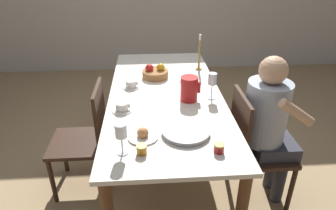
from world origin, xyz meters
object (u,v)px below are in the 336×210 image
at_px(chair_person_side, 253,146).
at_px(red_pitcher, 189,89).
at_px(chair_opposite, 86,137).
at_px(candlestick_tall, 199,56).
at_px(teacup_near_person, 122,107).
at_px(bread_plate, 143,135).
at_px(jam_jar_amber, 142,149).
at_px(wine_glass_juice, 121,132).
at_px(jam_jar_red, 219,147).
at_px(fruit_bowl, 155,73).
at_px(wine_glass_water, 212,80).
at_px(serving_tray, 186,131).
at_px(teacup_across, 131,85).
at_px(person_seated, 269,121).

height_order(chair_person_side, red_pitcher, red_pitcher).
relative_size(chair_opposite, candlestick_tall, 2.67).
height_order(teacup_near_person, bread_plate, bread_plate).
relative_size(bread_plate, jam_jar_amber, 3.04).
bearing_deg(wine_glass_juice, jam_jar_red, -2.78).
xyz_separation_m(teacup_near_person, fruit_bowl, (0.26, 0.60, 0.02)).
xyz_separation_m(wine_glass_water, bread_plate, (-0.52, -0.50, -0.13)).
height_order(serving_tray, jam_jar_red, jam_jar_red).
distance_m(chair_opposite, candlestick_tall, 1.25).
height_order(wine_glass_juice, bread_plate, wine_glass_juice).
height_order(teacup_across, bread_plate, bread_plate).
height_order(red_pitcher, wine_glass_juice, wine_glass_juice).
bearing_deg(chair_opposite, wine_glass_water, -87.33).
xyz_separation_m(jam_jar_amber, fruit_bowl, (0.11, 1.11, 0.01)).
bearing_deg(jam_jar_red, candlestick_tall, 85.81).
height_order(wine_glass_water, teacup_across, wine_glass_water).
distance_m(red_pitcher, teacup_across, 0.52).
height_order(serving_tray, fruit_bowl, fruit_bowl).
xyz_separation_m(jam_jar_amber, candlestick_tall, (0.53, 1.27, 0.10)).
height_order(red_pitcher, teacup_across, red_pitcher).
bearing_deg(person_seated, candlestick_tall, -157.21).
relative_size(teacup_across, jam_jar_amber, 2.42).
bearing_deg(red_pitcher, wine_glass_water, 4.64).
height_order(jam_jar_red, candlestick_tall, candlestick_tall).
height_order(chair_opposite, candlestick_tall, candlestick_tall).
distance_m(teacup_near_person, bread_plate, 0.38).
xyz_separation_m(wine_glass_water, teacup_across, (-0.62, 0.25, -0.13)).
bearing_deg(jam_jar_red, serving_tray, 129.03).
relative_size(chair_opposite, red_pitcher, 4.74).
bearing_deg(wine_glass_water, wine_glass_juice, -134.47).
height_order(fruit_bowl, candlestick_tall, candlestick_tall).
xyz_separation_m(red_pitcher, wine_glass_water, (0.18, 0.01, 0.06)).
distance_m(bread_plate, candlestick_tall, 1.24).
relative_size(teacup_near_person, jam_jar_amber, 2.42).
bearing_deg(bread_plate, candlestick_tall, 64.85).
bearing_deg(wine_glass_juice, red_pitcher, 54.01).
height_order(wine_glass_water, bread_plate, wine_glass_water).
relative_size(chair_person_side, red_pitcher, 4.74).
bearing_deg(candlestick_tall, wine_glass_water, -90.27).
xyz_separation_m(teacup_across, fruit_bowl, (0.21, 0.21, 0.02)).
bearing_deg(serving_tray, fruit_bowl, 99.76).
bearing_deg(red_pitcher, wine_glass_juice, -125.99).
bearing_deg(chair_person_side, jam_jar_amber, -64.07).
distance_m(teacup_across, bread_plate, 0.76).
relative_size(wine_glass_water, teacup_near_person, 1.39).
relative_size(red_pitcher, wine_glass_juice, 0.99).
bearing_deg(teacup_near_person, jam_jar_red, -42.37).
distance_m(wine_glass_juice, jam_jar_amber, 0.15).
distance_m(wine_glass_juice, teacup_near_person, 0.51).
bearing_deg(teacup_near_person, red_pitcher, 15.02).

